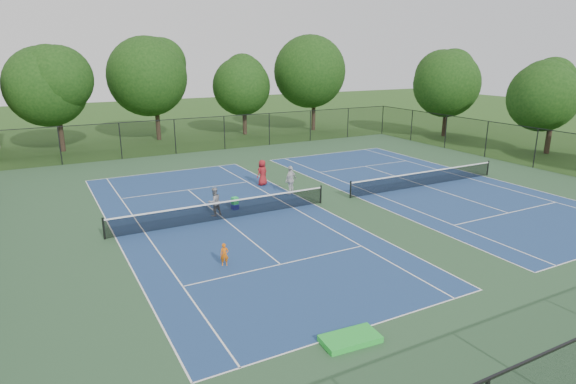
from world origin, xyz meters
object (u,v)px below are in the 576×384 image
bystander_c (262,173)px  ball_crate (235,207)px  tree_back_a (54,82)px  tree_side_e (448,79)px  tree_back_d (314,68)px  child_player (224,255)px  bystander_a (291,180)px  instructor (214,202)px  ball_hopper (235,201)px  tree_side_f (555,92)px  tree_back_c (244,82)px  tree_back_b (154,72)px

bystander_c → ball_crate: (-3.56, -3.92, -0.70)m
tree_back_a → tree_side_e: 37.36m
tree_back_d → tree_side_e: 14.18m
bystander_c → child_player: bearing=36.9°
tree_back_d → bystander_a: 26.65m
instructor → tree_back_a: bearing=-89.4°
ball_crate → ball_hopper: bearing=0.0°
tree_side_e → child_player: bearing=-148.8°
tree_side_e → instructor: tree_side_e is taller
tree_back_d → tree_side_f: tree_back_d is taller
bystander_a → bystander_c: 2.76m
tree_back_d → ball_hopper: (-18.86, -22.70, -6.32)m
tree_back_a → bystander_a: size_ratio=5.15×
tree_back_a → bystander_c: bearing=-60.3°
tree_side_e → instructor: bearing=-156.4°
tree_back_c → instructor: bearing=-116.8°
ball_hopper → tree_side_e: bearing=23.7°
tree_side_e → ball_hopper: (-28.86, -12.70, -5.30)m
tree_back_d → tree_side_e: bearing=-45.0°
tree_back_a → tree_back_b: size_ratio=0.91×
tree_back_b → instructor: size_ratio=6.42×
child_player → ball_hopper: bearing=82.9°
ball_hopper → bystander_c: bearing=47.7°
instructor → bystander_a: bearing=-176.0°
tree_back_b → ball_crate: bearing=-94.3°
tree_back_d → tree_side_e: (10.00, -10.00, -1.02)m
tree_side_e → ball_hopper: tree_side_e is taller
tree_back_b → bystander_c: tree_back_b is taller
child_player → tree_back_b: bearing=99.2°
tree_back_b → tree_back_d: tree_back_d is taller
tree_back_d → tree_back_a: bearing=-180.0°
tree_back_c → bystander_c: (-7.30, -19.78, -4.63)m
tree_side_e → bystander_a: (-24.64, -11.46, -4.92)m
tree_side_e → tree_back_c: bearing=148.6°
tree_side_f → bystander_c: bearing=175.2°
instructor → bystander_c: (4.92, 4.42, 0.07)m
tree_side_e → tree_back_b: bearing=156.0°
tree_back_c → tree_back_d: bearing=-7.1°
tree_back_b → child_player: (-5.05, -31.38, -6.11)m
tree_back_c → tree_back_b: bearing=173.7°
tree_back_a → bystander_a: bearing=-62.1°
bystander_c → ball_hopper: bystander_c is taller
tree_back_a → tree_back_c: bearing=3.2°
child_player → bystander_c: (6.75, 10.60, 0.37)m
bystander_a → bystander_c: bystander_a is taller
tree_back_b → tree_side_f: (28.00, -23.00, -1.34)m
tree_side_e → ball_crate: bearing=-156.3°
bystander_c → tree_back_a: bearing=-81.0°
tree_back_b → tree_back_c: bearing=-6.3°
instructor → bystander_c: size_ratio=0.92×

